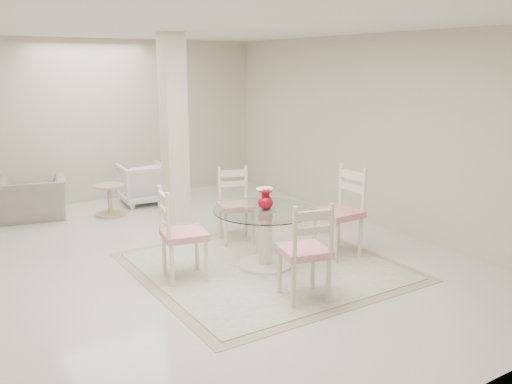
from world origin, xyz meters
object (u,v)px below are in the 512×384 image
dining_chair_south (307,245)px  side_table (110,201)px  dining_chair_west (177,227)px  armchair_white (143,183)px  dining_chair_north (235,199)px  dining_table (265,238)px  red_vase (265,199)px  recliner_taupe (33,198)px  dining_chair_east (343,205)px  column (174,134)px

dining_chair_south → side_table: bearing=-66.8°
dining_chair_west → armchair_white: (0.90, 3.39, -0.26)m
dining_chair_north → dining_table: bearing=-82.7°
dining_table → red_vase: size_ratio=4.46×
dining_chair_west → recliner_taupe: bearing=24.8°
dining_chair_north → recliner_taupe: size_ratio=1.12×
red_vase → dining_chair_east: bearing=-9.2°
dining_table → dining_chair_south: bearing=-100.2°
dining_chair_north → recliner_taupe: (-2.04, 2.57, -0.26)m
dining_chair_south → dining_chair_east: bearing=-130.4°
armchair_white → dining_chair_north: bearing=101.3°
armchair_white → side_table: size_ratio=1.52×
dining_table → armchair_white: size_ratio=1.60×
dining_chair_south → red_vase: bearing=-85.9°
dining_chair_east → recliner_taupe: size_ratio=1.25×
dining_table → armchair_white: bearing=91.8°
side_table → dining_chair_east: bearing=-60.6°
red_vase → dining_chair_south: (-0.18, -1.01, -0.22)m
dining_chair_north → dining_chair_west: 1.45m
red_vase → recliner_taupe: (-1.86, 3.57, -0.50)m
dining_chair_north → dining_chair_south: size_ratio=0.97×
column → dining_chair_north: (0.40, -0.96, -0.78)m
dining_chair_south → armchair_white: dining_chair_south is taller
dining_chair_west → recliner_taupe: 3.51m
side_table → dining_chair_west: bearing=-93.6°
dining_chair_east → armchair_white: 3.90m
dining_chair_south → column: bearing=-75.0°
red_vase → dining_table: bearing=-95.7°
dining_table → side_table: 3.21m
dining_chair_north → recliner_taupe: bearing=146.2°
red_vase → dining_chair_west: 1.05m
side_table → recliner_taupe: bearing=155.6°
dining_chair_north → dining_chair_south: (-0.37, -2.01, 0.02)m
dining_chair_north → armchair_white: bearing=114.3°
column → dining_chair_west: bearing=-113.9°
dining_chair_south → recliner_taupe: dining_chair_south is taller
armchair_white → dining_chair_east: bearing=111.5°
dining_table → dining_chair_south: dining_chair_south is taller
dining_table → red_vase: red_vase is taller
dining_chair_north → dining_chair_west: (-1.19, -0.83, 0.03)m
dining_table → side_table: (-0.82, 3.10, -0.12)m
dining_chair_south → armchair_white: bearing=-76.6°
recliner_taupe → side_table: bearing=168.1°
armchair_white → side_table: 0.86m
dining_chair_north → recliner_taupe: 3.29m
column → dining_chair_east: size_ratio=2.24×
dining_chair_east → armchair_white: bearing=-164.7°
dining_chair_south → recliner_taupe: bearing=-55.6°
dining_chair_south → side_table: dining_chair_south is taller
red_vase → dining_chair_west: (-1.01, 0.17, -0.21)m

